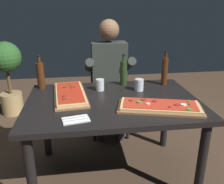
% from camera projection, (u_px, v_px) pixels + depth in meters
% --- Properties ---
extents(ground_plane, '(6.40, 6.40, 0.00)m').
position_uv_depth(ground_plane, '(113.00, 174.00, 2.22)').
color(ground_plane, '#4C3828').
extents(dining_table, '(1.40, 0.96, 0.74)m').
position_uv_depth(dining_table, '(113.00, 110.00, 2.00)').
color(dining_table, black).
rests_on(dining_table, ground_plane).
extents(pizza_rectangular_front, '(0.67, 0.41, 0.05)m').
position_uv_depth(pizza_rectangular_front, '(160.00, 106.00, 1.79)').
color(pizza_rectangular_front, brown).
rests_on(pizza_rectangular_front, dining_table).
extents(pizza_rectangular_left, '(0.32, 0.62, 0.05)m').
position_uv_depth(pizza_rectangular_left, '(70.00, 94.00, 2.04)').
color(pizza_rectangular_left, olive).
rests_on(pizza_rectangular_left, dining_table).
extents(wine_bottle_dark, '(0.07, 0.07, 0.31)m').
position_uv_depth(wine_bottle_dark, '(41.00, 75.00, 2.19)').
color(wine_bottle_dark, '#47230F').
rests_on(wine_bottle_dark, dining_table).
extents(oil_bottle_amber, '(0.06, 0.06, 0.33)m').
position_uv_depth(oil_bottle_amber, '(165.00, 71.00, 2.29)').
color(oil_bottle_amber, '#47230F').
rests_on(oil_bottle_amber, dining_table).
extents(vinegar_bottle_green, '(0.06, 0.06, 0.29)m').
position_uv_depth(vinegar_bottle_green, '(124.00, 72.00, 2.29)').
color(vinegar_bottle_green, '#233819').
rests_on(vinegar_bottle_green, dining_table).
extents(tumbler_near_camera, '(0.08, 0.08, 0.11)m').
position_uv_depth(tumbler_near_camera, '(139.00, 85.00, 2.16)').
color(tumbler_near_camera, silver).
rests_on(tumbler_near_camera, dining_table).
extents(tumbler_far_side, '(0.07, 0.07, 0.10)m').
position_uv_depth(tumbler_far_side, '(100.00, 85.00, 2.16)').
color(tumbler_far_side, silver).
rests_on(tumbler_far_side, dining_table).
extents(napkin_cutlery_set, '(0.20, 0.14, 0.01)m').
position_uv_depth(napkin_cutlery_set, '(76.00, 120.00, 1.62)').
color(napkin_cutlery_set, white).
rests_on(napkin_cutlery_set, dining_table).
extents(diner_chair, '(0.44, 0.44, 0.87)m').
position_uv_depth(diner_chair, '(108.00, 92.00, 2.85)').
color(diner_chair, black).
rests_on(diner_chair, ground_plane).
extents(seated_diner, '(0.53, 0.41, 1.33)m').
position_uv_depth(seated_diner, '(110.00, 74.00, 2.65)').
color(seated_diner, '#23232D').
rests_on(seated_diner, ground_plane).
extents(potted_plant_corner, '(0.41, 0.41, 1.02)m').
position_uv_depth(potted_plant_corner, '(7.00, 70.00, 3.24)').
color(potted_plant_corner, tan).
rests_on(potted_plant_corner, ground_plane).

